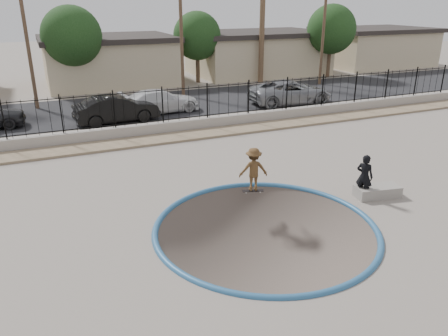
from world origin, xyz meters
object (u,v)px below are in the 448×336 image
at_px(concrete_ledge, 377,191).
at_px(skater, 253,172).
at_px(videographer, 364,176).
at_px(car_c, 160,101).
at_px(car_b, 117,109).
at_px(car_d, 291,92).
at_px(skateboard, 253,191).

bearing_deg(concrete_ledge, skater, 151.82).
distance_m(videographer, car_c, 15.45).
xyz_separation_m(skater, videographer, (3.41, -1.96, 0.00)).
relative_size(car_b, car_c, 0.96).
xyz_separation_m(concrete_ledge, car_c, (-3.73, 15.27, 0.55)).
xyz_separation_m(skater, concrete_ledge, (3.95, -2.12, -0.61)).
distance_m(car_b, car_d, 11.71).
height_order(car_b, car_d, car_d).
xyz_separation_m(skater, car_d, (8.96, 12.02, 0.02)).
height_order(skater, car_c, skater).
distance_m(car_c, car_d, 8.81).
xyz_separation_m(skateboard, car_b, (-2.75, 11.80, 0.76)).
distance_m(skater, videographer, 3.93).
bearing_deg(concrete_ledge, car_c, 103.74).
distance_m(skater, car_b, 12.12).
bearing_deg(car_b, skateboard, -172.83).
height_order(concrete_ledge, car_d, car_d).
bearing_deg(car_b, skater, -172.83).
bearing_deg(skateboard, car_d, 71.02).
bearing_deg(videographer, concrete_ledge, -137.27).
bearing_deg(car_b, videographer, -161.85).
distance_m(skater, concrete_ledge, 4.52).
bearing_deg(concrete_ledge, car_b, 115.70).
bearing_deg(car_b, car_d, -94.86).
distance_m(concrete_ledge, car_d, 15.01).
relative_size(skater, videographer, 1.00).
distance_m(skateboard, car_d, 15.01).
bearing_deg(car_c, skateboard, 174.16).
relative_size(car_c, car_d, 0.86).
bearing_deg(skater, skateboard, -0.00).
bearing_deg(car_c, concrete_ledge, -171.15).
height_order(car_c, car_d, car_d).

